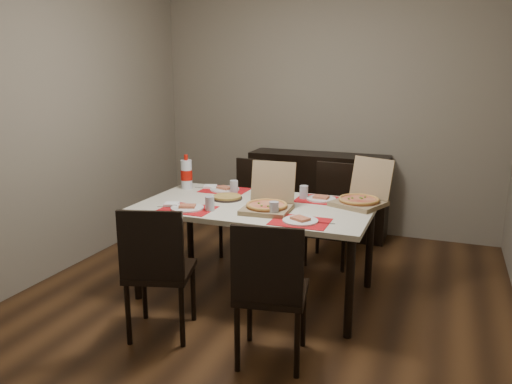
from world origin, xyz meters
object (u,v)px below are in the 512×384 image
Objects in this scene: chair_near_left at (157,267)px; chair_far_left at (250,203)px; dining_table at (256,212)px; pizza_box_center at (268,203)px; soda_bottle at (186,174)px; dip_bowl at (285,198)px; chair_far_right at (333,209)px; sideboard at (318,194)px; chair_near_right at (270,288)px.

chair_far_left is (-0.03, 1.73, 0.00)m from chair_near_left.
dining_table is 4.44× the size of pizza_box_center.
dip_bowl is at bearing -4.17° from soda_bottle.
chair_far_right is at bearing 7.70° from chair_far_left.
dip_bowl is at bearing -86.76° from sideboard.
pizza_box_center reaches higher than chair_near_right.
pizza_box_center is 1.32× the size of soda_bottle.
pizza_box_center is at bearing -104.11° from chair_far_right.
pizza_box_center is (0.50, 0.77, 0.29)m from chair_near_left.
sideboard reaches higher than dining_table.
chair_far_right is at bearing 91.03° from chair_near_right.
dip_bowl is (0.02, 0.35, -0.04)m from pizza_box_center.
chair_near_left reaches higher than dining_table.
dining_table is 1.94× the size of chair_far_left.
pizza_box_center reaches higher than soda_bottle.
soda_bottle is at bearing 135.04° from chair_near_right.
pizza_box_center is at bearing -61.06° from chair_far_left.
dip_bowl is at bearing 64.88° from chair_near_left.
chair_near_left is 0.96m from pizza_box_center.
chair_near_left is 1.73m from chair_far_left.
chair_near_left reaches higher than sideboard.
chair_near_right is 1.22m from dip_bowl.
chair_far_right reaches higher than sideboard.
chair_far_right is 1.15m from pizza_box_center.
chair_near_right is 1.77m from soda_bottle.
chair_near_left is (-0.44, -2.58, 0.06)m from sideboard.
soda_bottle reaches higher than chair_far_left.
dining_table is 13.76× the size of dip_bowl.
dip_bowl is at bearing 52.59° from dining_table.
chair_far_left reaches higher than dip_bowl.
pizza_box_center is at bearing 56.67° from chair_near_left.
dip_bowl is at bearing -48.11° from chair_far_left.
dining_table is 1.94× the size of chair_far_right.
chair_near_left is at bearing 177.19° from chair_near_right.
chair_near_left is 7.11× the size of dip_bowl.
chair_near_right is at bearing -64.67° from chair_far_left.
soda_bottle is at bearing 109.41° from chair_near_left.
sideboard is at bearing 80.35° from chair_near_left.
dip_bowl is (-0.28, 1.15, 0.25)m from chair_near_right.
sideboard is at bearing 61.08° from chair_far_left.
sideboard is at bearing 97.98° from chair_near_right.
sideboard is 1.61× the size of chair_far_left.
chair_far_right is 2.30× the size of pizza_box_center.
chair_near_right is at bearing -44.96° from soda_bottle.
pizza_box_center is (0.53, -0.97, 0.29)m from chair_far_left.
chair_far_left is (-0.47, -0.85, 0.06)m from sideboard.
soda_bottle is (-0.92, 0.42, 0.07)m from pizza_box_center.
chair_far_right is at bearing 70.94° from dip_bowl.
chair_far_right is at bearing 75.89° from pizza_box_center.
dip_bowl is (0.52, 1.11, 0.25)m from chair_near_left.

